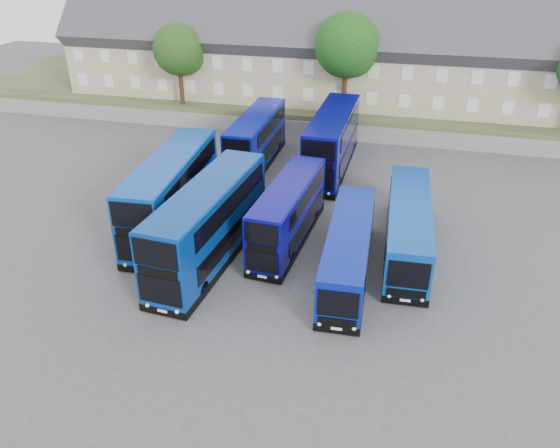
{
  "coord_description": "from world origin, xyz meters",
  "views": [
    {
      "loc": [
        8.24,
        -24.59,
        17.69
      ],
      "look_at": [
        1.48,
        2.77,
        2.2
      ],
      "focal_mm": 35.0,
      "sensor_mm": 36.0,
      "label": 1
    }
  ],
  "objects_px": {
    "dd_front_left": "(172,194)",
    "tree_mid": "(348,48)",
    "dd_front_mid": "(209,225)",
    "tree_west": "(180,52)",
    "coach_east_a": "(348,252)"
  },
  "relations": [
    {
      "from": "dd_front_left",
      "to": "tree_mid",
      "type": "distance_m",
      "value": 23.15
    },
    {
      "from": "dd_front_mid",
      "to": "tree_mid",
      "type": "relative_size",
      "value": 1.31
    },
    {
      "from": "tree_west",
      "to": "tree_mid",
      "type": "relative_size",
      "value": 0.83
    },
    {
      "from": "tree_mid",
      "to": "tree_west",
      "type": "bearing_deg",
      "value": -178.21
    },
    {
      "from": "tree_west",
      "to": "dd_front_left",
      "type": "bearing_deg",
      "value": -69.49
    },
    {
      "from": "tree_west",
      "to": "tree_mid",
      "type": "height_order",
      "value": "tree_mid"
    },
    {
      "from": "dd_front_left",
      "to": "coach_east_a",
      "type": "height_order",
      "value": "dd_front_left"
    },
    {
      "from": "dd_front_mid",
      "to": "coach_east_a",
      "type": "height_order",
      "value": "dd_front_mid"
    },
    {
      "from": "coach_east_a",
      "to": "tree_mid",
      "type": "relative_size",
      "value": 1.21
    },
    {
      "from": "coach_east_a",
      "to": "tree_west",
      "type": "xyz_separation_m",
      "value": [
        -19.55,
        23.32,
        5.58
      ]
    },
    {
      "from": "coach_east_a",
      "to": "tree_mid",
      "type": "distance_m",
      "value": 24.97
    },
    {
      "from": "dd_front_mid",
      "to": "tree_west",
      "type": "height_order",
      "value": "tree_west"
    },
    {
      "from": "dd_front_left",
      "to": "dd_front_mid",
      "type": "relative_size",
      "value": 1.01
    },
    {
      "from": "dd_front_left",
      "to": "tree_mid",
      "type": "height_order",
      "value": "tree_mid"
    },
    {
      "from": "dd_front_mid",
      "to": "tree_mid",
      "type": "height_order",
      "value": "tree_mid"
    }
  ]
}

